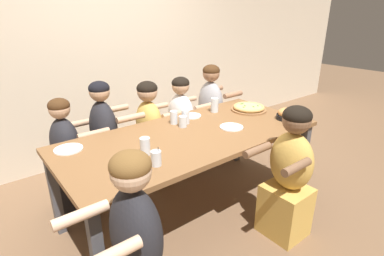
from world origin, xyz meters
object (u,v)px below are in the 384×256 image
skillet_bowl (287,114)px  drinking_glass_a (215,106)px  drinking_glass_b (186,117)px  diner_far_center (150,136)px  drinking_glass_d (183,122)px  diner_far_midleft (106,146)px  diner_far_midright (181,128)px  empty_plate_b (231,127)px  diner_near_midright (289,178)px  empty_plate_c (191,116)px  diner_far_left (69,161)px  pizza_board_main (249,108)px  diner_far_right (210,116)px  empty_plate_a (68,149)px  drinking_glass_c (145,147)px  cocktail_glass_blue (156,159)px  drinking_glass_e (174,118)px

skillet_bowl → drinking_glass_a: drinking_glass_a is taller
drinking_glass_b → diner_far_center: bearing=101.7°
drinking_glass_d → diner_far_midleft: diner_far_midleft is taller
diner_far_midright → drinking_glass_a: bearing=17.7°
empty_plate_b → diner_near_midright: size_ratio=0.19×
diner_near_midright → diner_far_midright: diner_near_midright is taller
empty_plate_c → diner_far_center: bearing=126.1°
diner_far_left → diner_far_midright: (1.28, -0.00, 0.02)m
pizza_board_main → diner_near_midright: bearing=-118.8°
skillet_bowl → drinking_glass_a: size_ratio=1.97×
diner_far_right → diner_far_left: 1.73m
empty_plate_a → skillet_bowl: bearing=-18.0°
empty_plate_b → diner_far_midright: 0.89m
drinking_glass_a → diner_far_midright: bearing=107.7°
drinking_glass_c → diner_far_midright: bearing=41.4°
diner_near_midright → diner_far_midright: size_ratio=1.02×
diner_far_midright → cocktail_glass_blue: bearing=-43.4°
skillet_bowl → diner_far_midright: (-0.53, 1.02, -0.32)m
pizza_board_main → diner_far_center: (-0.87, 0.60, -0.29)m
drinking_glass_c → drinking_glass_a: bearing=21.6°
diner_near_midright → diner_far_midleft: 1.71m
diner_far_left → diner_far_center: size_ratio=0.97×
skillet_bowl → empty_plate_b: skillet_bowl is taller
drinking_glass_c → drinking_glass_d: 0.62m
drinking_glass_b → diner_far_center: diner_far_center is taller
skillet_bowl → cocktail_glass_blue: (-1.50, -0.01, -0.00)m
drinking_glass_c → diner_far_midleft: size_ratio=0.11×
diner_near_midright → drinking_glass_d: bearing=21.9°
pizza_board_main → drinking_glass_e: drinking_glass_e is taller
diner_far_midright → diner_far_right: bearing=90.0°
cocktail_glass_blue → diner_far_midright: 1.45m
pizza_board_main → skillet_bowl: 0.42m
drinking_glass_c → diner_far_center: (0.52, 0.83, -0.32)m
empty_plate_b → drinking_glass_e: 0.54m
drinking_glass_b → drinking_glass_e: (-0.09, 0.06, -0.00)m
empty_plate_c → cocktail_glass_blue: (-0.82, -0.65, 0.04)m
skillet_bowl → drinking_glass_e: bearing=148.0°
diner_near_midright → diner_far_left: size_ratio=1.04×
drinking_glass_e → diner_far_midright: bearing=46.9°
skillet_bowl → drinking_glass_b: drinking_glass_b is taller
empty_plate_a → diner_far_right: 1.87m
cocktail_glass_blue → diner_far_midleft: size_ratio=0.11×
skillet_bowl → diner_near_midright: 0.77m
empty_plate_b → empty_plate_c: bearing=100.7°
skillet_bowl → diner_far_left: 2.10m
skillet_bowl → diner_far_midright: bearing=117.4°
drinking_glass_d → diner_far_left: diner_far_left is taller
drinking_glass_c → diner_far_left: size_ratio=0.12×
empty_plate_c → drinking_glass_e: drinking_glass_e is taller
drinking_glass_c → diner_far_midleft: bearing=88.0°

